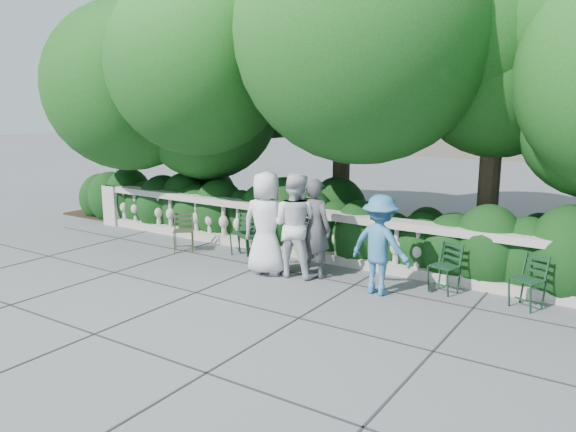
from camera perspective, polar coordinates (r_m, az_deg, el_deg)
The scene contains 14 objects.
ground at distance 9.83m, azimuth -3.23°, elevation -6.71°, with size 90.00×90.00×0.00m, color #4F5157.
balustrade at distance 11.14m, azimuth 2.27°, elevation -1.90°, with size 12.00×0.44×1.00m.
shrub_hedge at distance 12.27m, azimuth 5.15°, elevation -3.00°, with size 15.00×2.60×1.70m, color black, non-canonical shape.
tree_canopy at distance 11.77m, azimuth 9.03°, elevation 15.74°, with size 15.04×6.52×6.78m.
chair_a at distance 11.50m, azimuth -4.38°, elevation -3.98°, with size 0.44×0.48×0.84m, color black, non-canonical shape.
chair_b at distance 11.28m, azimuth -3.26°, elevation -4.29°, with size 0.44×0.48×0.84m, color black, non-canonical shape.
chair_c at distance 11.44m, azimuth -4.93°, elevation -4.07°, with size 0.44×0.48×0.84m, color black, non-canonical shape.
chair_d at distance 9.53m, azimuth 14.99°, elevation -7.70°, with size 0.44×0.48×0.84m, color black, non-canonical shape.
chair_e at distance 9.25m, azimuth 22.45°, elevation -8.81°, with size 0.44×0.48×0.84m, color black, non-canonical shape.
chair_weathered at distance 11.80m, azimuth -10.54°, elevation -3.75°, with size 0.44×0.48×0.84m, color black, non-canonical shape.
person_businessman at distance 10.05m, azimuth -2.20°, elevation -0.75°, with size 0.91×0.60×1.87m, color silver.
person_woman_grey at distance 9.91m, azimuth 2.79°, elevation -1.25°, with size 0.64×0.42×1.77m, color #3D3D41.
person_casual_man at distance 9.93m, azimuth 0.66°, elevation -0.92°, with size 0.91×0.71×1.86m, color silver.
person_older_blue at distance 9.15m, azimuth 9.35°, elevation -2.92°, with size 1.06×0.61×1.63m, color #306892.
Camera 1 is at (5.58, -7.48, 3.09)m, focal length 35.00 mm.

